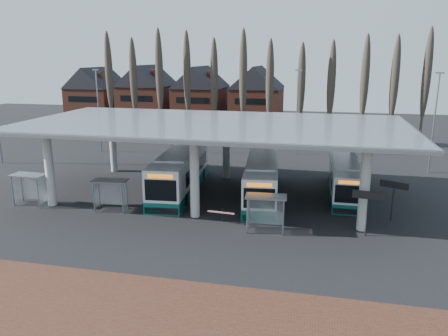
% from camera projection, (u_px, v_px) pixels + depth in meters
% --- Properties ---
extents(ground, '(140.00, 140.00, 0.00)m').
position_uv_depth(ground, '(185.00, 229.00, 30.49)').
color(ground, black).
rests_on(ground, ground).
extents(brick_strip, '(70.00, 10.00, 0.03)m').
position_uv_depth(brick_strip, '(103.00, 331.00, 19.14)').
color(brick_strip, brown).
rests_on(brick_strip, ground).
extents(station_canopy, '(32.00, 16.00, 6.34)m').
position_uv_depth(station_canopy, '(212.00, 130.00, 36.64)').
color(station_canopy, silver).
rests_on(station_canopy, ground).
extents(poplar_row, '(45.10, 1.10, 14.50)m').
position_uv_depth(poplar_row, '(257.00, 78.00, 59.50)').
color(poplar_row, '#473D33').
rests_on(poplar_row, ground).
extents(townhouse_row, '(36.80, 10.30, 12.25)m').
position_uv_depth(townhouse_row, '(174.00, 91.00, 73.92)').
color(townhouse_row, brown).
rests_on(townhouse_row, ground).
extents(lamp_post_a, '(0.80, 0.16, 10.17)m').
position_uv_depth(lamp_post_a, '(98.00, 109.00, 53.75)').
color(lamp_post_a, slate).
rests_on(lamp_post_a, ground).
extents(lamp_post_b, '(0.80, 0.16, 10.17)m').
position_uv_depth(lamp_post_b, '(297.00, 111.00, 52.47)').
color(lamp_post_b, slate).
rests_on(lamp_post_b, ground).
extents(lamp_post_c, '(0.80, 0.16, 10.17)m').
position_uv_depth(lamp_post_c, '(434.00, 121.00, 43.85)').
color(lamp_post_c, slate).
rests_on(lamp_post_c, ground).
extents(bus_1, '(3.91, 13.26, 3.63)m').
position_uv_depth(bus_1, '(181.00, 172.00, 38.85)').
color(bus_1, white).
rests_on(bus_1, ground).
extents(bus_2, '(3.78, 12.25, 3.35)m').
position_uv_depth(bus_2, '(262.00, 179.00, 37.01)').
color(bus_2, white).
rests_on(bus_2, ground).
extents(bus_3, '(2.49, 11.05, 3.06)m').
position_uv_depth(bus_3, '(344.00, 178.00, 37.88)').
color(bus_3, white).
rests_on(bus_3, ground).
extents(shelter_0, '(2.78, 1.45, 2.55)m').
position_uv_depth(shelter_0, '(30.00, 182.00, 35.07)').
color(shelter_0, gray).
rests_on(shelter_0, ground).
extents(shelter_1, '(2.78, 1.58, 2.47)m').
position_uv_depth(shelter_1, '(111.00, 188.00, 33.78)').
color(shelter_1, gray).
rests_on(shelter_1, ground).
extents(shelter_2, '(2.86, 1.58, 2.57)m').
position_uv_depth(shelter_2, '(266.00, 205.00, 29.68)').
color(shelter_2, gray).
rests_on(shelter_2, ground).
extents(info_sign_0, '(2.09, 0.42, 3.12)m').
position_uv_depth(info_sign_0, '(368.00, 199.00, 28.64)').
color(info_sign_0, black).
rests_on(info_sign_0, ground).
extents(info_sign_1, '(1.89, 0.90, 2.99)m').
position_uv_depth(info_sign_1, '(394.00, 188.00, 31.37)').
color(info_sign_1, black).
rests_on(info_sign_1, ground).
extents(barrier, '(2.00, 0.62, 1.00)m').
position_uv_depth(barrier, '(221.00, 213.00, 31.30)').
color(barrier, black).
rests_on(barrier, ground).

